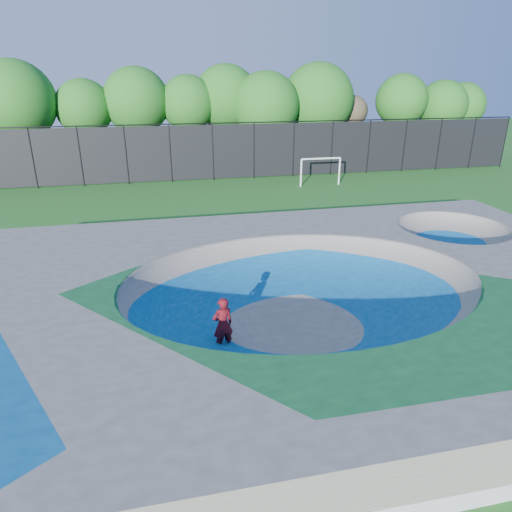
# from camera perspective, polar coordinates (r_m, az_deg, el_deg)

# --- Properties ---
(ground) EXTENTS (120.00, 120.00, 0.00)m
(ground) POSITION_cam_1_polar(r_m,az_deg,el_deg) (14.48, 5.61, -8.13)
(ground) COLOR #20621B
(ground) RESTS_ON ground
(skate_deck) EXTENTS (22.00, 14.00, 1.50)m
(skate_deck) POSITION_cam_1_polar(r_m,az_deg,el_deg) (14.12, 5.72, -5.49)
(skate_deck) COLOR gray
(skate_deck) RESTS_ON ground
(skater) EXTENTS (0.67, 0.53, 1.62)m
(skater) POSITION_cam_1_polar(r_m,az_deg,el_deg) (12.67, -4.16, -8.55)
(skater) COLOR #AD0D19
(skater) RESTS_ON ground
(skateboard) EXTENTS (0.81, 0.35, 0.05)m
(skateboard) POSITION_cam_1_polar(r_m,az_deg,el_deg) (13.08, -4.07, -11.52)
(skateboard) COLOR black
(skateboard) RESTS_ON ground
(soccer_goal) EXTENTS (2.90, 0.12, 1.91)m
(soccer_goal) POSITION_cam_1_polar(r_m,az_deg,el_deg) (32.11, 8.09, 11.04)
(soccer_goal) COLOR white
(soccer_goal) RESTS_ON ground
(fence) EXTENTS (48.09, 0.09, 4.04)m
(fence) POSITION_cam_1_polar(r_m,az_deg,el_deg) (33.54, -5.40, 12.95)
(fence) COLOR black
(fence) RESTS_ON ground
(treeline) EXTENTS (52.41, 7.20, 8.27)m
(treeline) POSITION_cam_1_polar(r_m,az_deg,el_deg) (37.80, -9.75, 18.15)
(treeline) COLOR #4E3A27
(treeline) RESTS_ON ground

